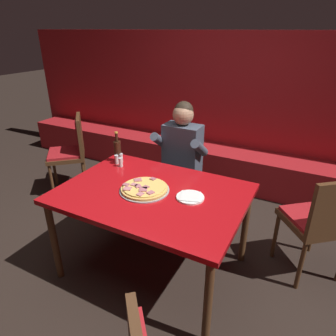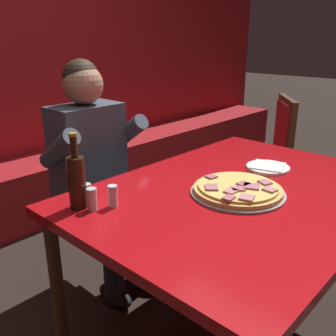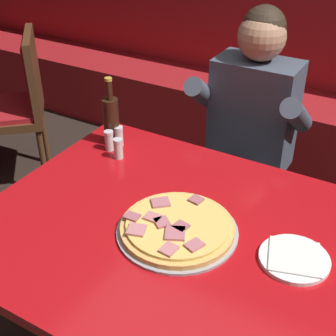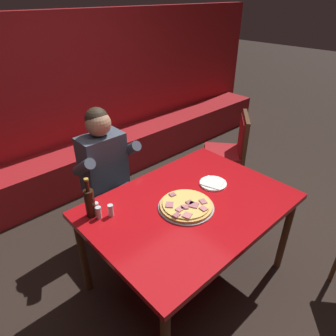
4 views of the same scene
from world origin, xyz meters
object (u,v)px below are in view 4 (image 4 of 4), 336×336
beer_bottle (90,202)px  main_dining_table (190,211)px  pizza (186,206)px  dining_chair_near_right (230,149)px  shaker_parmesan (99,213)px  diner_seated_blue_shirt (109,174)px  plate_white_paper (213,183)px  shaker_black_pepper (96,209)px  shaker_red_pepper_flakes (111,211)px

beer_bottle → main_dining_table: bearing=-31.5°
pizza → dining_chair_near_right: dining_chair_near_right is taller
shaker_parmesan → diner_seated_blue_shirt: size_ratio=0.07×
main_dining_table → beer_bottle: size_ratio=4.91×
shaker_parmesan → main_dining_table: bearing=-28.4°
plate_white_paper → main_dining_table: bearing=-171.5°
beer_bottle → shaker_parmesan: 0.09m
shaker_black_pepper → dining_chair_near_right: size_ratio=0.09×
pizza → diner_seated_blue_shirt: (-0.10, 0.82, -0.08)m
diner_seated_blue_shirt → dining_chair_near_right: size_ratio=1.33×
shaker_red_pepper_flakes → dining_chair_near_right: dining_chair_near_right is taller
shaker_red_pepper_flakes → dining_chair_near_right: (1.70, 0.27, -0.23)m
shaker_parmesan → pizza: bearing=-32.6°
shaker_black_pepper → beer_bottle: bearing=174.5°
plate_white_paper → shaker_red_pepper_flakes: (-0.79, 0.22, 0.03)m
shaker_parmesan → dining_chair_near_right: bearing=7.7°
beer_bottle → shaker_parmesan: beer_bottle is taller
plate_white_paper → diner_seated_blue_shirt: size_ratio=0.16×
shaker_black_pepper → diner_seated_blue_shirt: (0.39, 0.45, -0.10)m
main_dining_table → diner_seated_blue_shirt: diner_seated_blue_shirt is taller
pizza → diner_seated_blue_shirt: size_ratio=0.31×
pizza → plate_white_paper: (0.36, 0.06, -0.01)m
shaker_black_pepper → shaker_parmesan: (-0.01, -0.05, 0.00)m
plate_white_paper → diner_seated_blue_shirt: bearing=121.2°
pizza → shaker_parmesan: (-0.50, 0.32, 0.02)m
main_dining_table → shaker_parmesan: size_ratio=16.66×
pizza → shaker_red_pepper_flakes: size_ratio=4.53×
shaker_black_pepper → dining_chair_near_right: bearing=6.1°
shaker_black_pepper → main_dining_table: bearing=-32.9°
pizza → shaker_parmesan: size_ratio=4.53×
main_dining_table → shaker_red_pepper_flakes: 0.57m
main_dining_table → shaker_black_pepper: bearing=147.1°
pizza → shaker_red_pepper_flakes: bearing=146.4°
plate_white_paper → beer_bottle: size_ratio=0.72×
shaker_red_pepper_flakes → shaker_parmesan: (-0.07, 0.04, 0.00)m
main_dining_table → dining_chair_near_right: dining_chair_near_right is taller
pizza → plate_white_paper: bearing=9.7°
main_dining_table → shaker_black_pepper: (-0.54, 0.35, 0.11)m
shaker_black_pepper → plate_white_paper: bearing=-19.9°
plate_white_paper → dining_chair_near_right: bearing=28.5°
shaker_parmesan → diner_seated_blue_shirt: bearing=51.4°
main_dining_table → beer_bottle: bearing=148.5°
beer_bottle → dining_chair_near_right: 1.83m
main_dining_table → shaker_parmesan: bearing=151.6°
pizza → shaker_black_pepper: bearing=142.7°
shaker_black_pepper → dining_chair_near_right: 1.79m
plate_white_paper → shaker_black_pepper: size_ratio=2.44×
pizza → shaker_black_pepper: shaker_black_pepper is taller
main_dining_table → pizza: 0.11m
pizza → shaker_parmesan: bearing=147.4°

